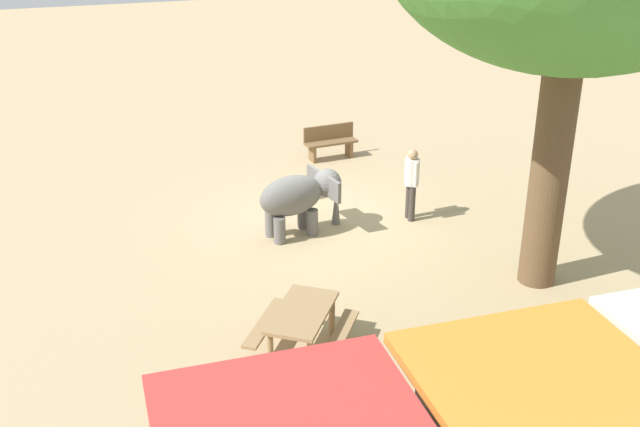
# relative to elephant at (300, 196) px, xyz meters

# --- Properties ---
(ground_plane) EXTENTS (60.00, 60.00, 0.00)m
(ground_plane) POSITION_rel_elephant_xyz_m (-0.55, -0.33, -0.85)
(ground_plane) COLOR tan
(elephant) EXTENTS (1.93, 1.33, 1.32)m
(elephant) POSITION_rel_elephant_xyz_m (0.00, 0.00, 0.00)
(elephant) COLOR slate
(elephant) RESTS_ON ground_plane
(person_handler) EXTENTS (0.32, 0.51, 1.62)m
(person_handler) POSITION_rel_elephant_xyz_m (-2.50, 0.04, 0.10)
(person_handler) COLOR #3F3833
(person_handler) RESTS_ON ground_plane
(wooden_bench) EXTENTS (1.43, 0.53, 0.88)m
(wooden_bench) POSITION_rel_elephant_xyz_m (-2.00, -4.14, -0.37)
(wooden_bench) COLOR brown
(wooden_bench) RESTS_ON ground_plane
(picnic_table_near) EXTENTS (2.06, 2.07, 0.78)m
(picnic_table_near) POSITION_rel_elephant_xyz_m (1.16, 4.24, -0.26)
(picnic_table_near) COLOR #9E7A51
(picnic_table_near) RESTS_ON ground_plane
(feed_bucket) EXTENTS (0.36, 0.36, 0.32)m
(feed_bucket) POSITION_rel_elephant_xyz_m (-0.72, -1.74, -0.69)
(feed_bucket) COLOR gray
(feed_bucket) RESTS_ON ground_plane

